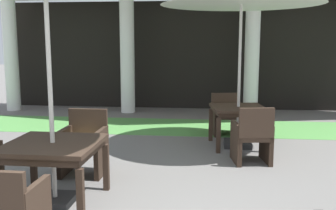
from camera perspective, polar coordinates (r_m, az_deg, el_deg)
lawn_strip at (r=8.76m, az=2.25°, el=-3.17°), size 12.73×1.78×0.01m
patio_table_near_foreground at (r=4.70m, az=-16.35°, el=-6.34°), size 1.04×1.04×0.73m
patio_chair_near_foreground_south at (r=3.88m, az=-22.49°, el=-13.82°), size 0.61×0.51×0.81m
patio_chair_near_foreground_north at (r=5.72m, az=-12.08°, el=-5.65°), size 0.59×0.56×0.90m
patio_table_mid_right at (r=7.12m, az=10.15°, el=-1.00°), size 1.05×1.05×0.73m
patio_chair_mid_right_north at (r=8.11m, az=8.59°, el=-1.48°), size 0.69×0.66×0.82m
patio_chair_mid_right_south at (r=6.23m, az=12.08°, el=-4.60°), size 0.63×0.66×0.90m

